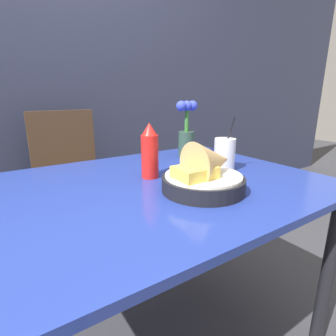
# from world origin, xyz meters

# --- Properties ---
(wall_window) EXTENTS (7.00, 0.06, 2.60)m
(wall_window) POSITION_xyz_m (0.00, 1.26, 1.30)
(wall_window) COLOR #2D334C
(wall_window) RESTS_ON ground_plane
(dining_table) EXTENTS (1.26, 0.89, 0.74)m
(dining_table) POSITION_xyz_m (0.00, 0.00, 0.65)
(dining_table) COLOR #233893
(dining_table) RESTS_ON ground_plane
(chair_far_window) EXTENTS (0.40, 0.40, 0.94)m
(chair_far_window) POSITION_xyz_m (-0.05, 0.92, 0.56)
(chair_far_window) COLOR #473323
(chair_far_window) RESTS_ON ground_plane
(food_basket) EXTENTS (0.27, 0.27, 0.16)m
(food_basket) POSITION_xyz_m (0.13, -0.16, 0.79)
(food_basket) COLOR black
(food_basket) RESTS_ON dining_table
(ketchup_bottle) EXTENTS (0.06, 0.06, 0.20)m
(ketchup_bottle) POSITION_xyz_m (0.05, 0.06, 0.83)
(ketchup_bottle) COLOR red
(ketchup_bottle) RESTS_ON dining_table
(drink_cup) EXTENTS (0.09, 0.09, 0.22)m
(drink_cup) POSITION_xyz_m (0.35, -0.02, 0.80)
(drink_cup) COLOR silver
(drink_cup) RESTS_ON dining_table
(flower_vase) EXTENTS (0.12, 0.08, 0.27)m
(flower_vase) POSITION_xyz_m (0.37, 0.26, 0.86)
(flower_vase) COLOR #2D4738
(flower_vase) RESTS_ON dining_table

